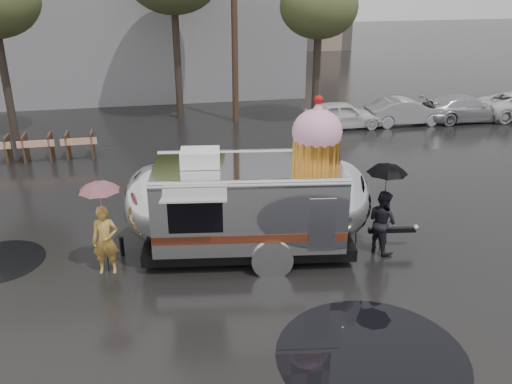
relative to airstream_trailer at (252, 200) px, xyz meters
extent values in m
plane|color=black|center=(-0.89, -1.55, -1.42)|extent=(120.00, 120.00, 0.00)
cylinder|color=black|center=(1.44, -4.34, -1.42)|extent=(3.58, 3.58, 0.01)
cylinder|color=black|center=(3.19, 3.17, -1.42)|extent=(2.00, 2.00, 0.01)
cylinder|color=#473323|center=(1.61, 12.45, 3.08)|extent=(0.28, 0.28, 9.00)
cylinder|color=#382D26|center=(-7.89, 11.45, 1.50)|extent=(0.32, 0.32, 5.85)
cylinder|color=#382D26|center=(-0.89, 13.45, 1.95)|extent=(0.32, 0.32, 6.75)
cylinder|color=#382D26|center=(5.11, 11.45, 1.28)|extent=(0.32, 0.32, 5.40)
ellipsoid|color=#394220|center=(5.11, 11.45, 3.68)|extent=(3.36, 3.36, 2.64)
cube|color=#473323|center=(-7.49, 8.45, -0.92)|extent=(0.08, 0.80, 1.00)
cube|color=#473323|center=(-6.89, 8.45, -0.92)|extent=(0.08, 0.80, 1.00)
cube|color=#473323|center=(-5.99, 8.45, -0.92)|extent=(0.08, 0.80, 1.00)
cube|color=#E5590C|center=(-6.44, 8.07, -0.67)|extent=(1.30, 0.04, 0.25)
cube|color=#473323|center=(-5.39, 8.45, -0.92)|extent=(0.08, 0.80, 1.00)
cube|color=#473323|center=(-4.49, 8.45, -0.92)|extent=(0.08, 0.80, 1.00)
cube|color=#E5590C|center=(-4.94, 8.07, -0.67)|extent=(1.30, 0.04, 0.25)
imported|color=silver|center=(6.11, 10.45, -0.72)|extent=(4.00, 1.80, 1.40)
imported|color=#B2B2B7|center=(9.11, 10.45, -0.72)|extent=(4.00, 1.80, 1.40)
imported|color=#B2B2B7|center=(12.11, 10.45, -0.70)|extent=(4.20, 1.80, 1.44)
cube|color=silver|center=(-0.09, 0.02, 0.00)|extent=(4.75, 2.92, 1.83)
ellipsoid|color=silver|center=(2.12, -0.29, 0.00)|extent=(1.83, 2.52, 1.83)
ellipsoid|color=silver|center=(-2.31, 0.32, 0.00)|extent=(1.83, 2.52, 1.83)
cube|color=black|center=(-0.09, 0.02, -1.07)|extent=(5.31, 2.71, 0.30)
cylinder|color=black|center=(0.27, -1.09, -1.07)|extent=(0.73, 0.32, 0.71)
cylinder|color=black|center=(0.55, 0.99, -1.07)|extent=(0.73, 0.32, 0.71)
cylinder|color=silver|center=(0.25, -1.23, -1.02)|extent=(0.98, 0.23, 0.97)
cube|color=black|center=(3.53, -0.48, -0.92)|extent=(1.22, 0.29, 0.12)
sphere|color=silver|center=(4.13, -0.56, -0.87)|extent=(0.18, 0.18, 0.16)
cylinder|color=black|center=(-3.21, 0.45, -1.17)|extent=(0.11, 0.11, 0.51)
cube|color=#542112|center=(-0.25, -1.13, -0.46)|extent=(4.43, 0.64, 0.20)
cube|color=#542112|center=(0.07, 1.17, -0.46)|extent=(4.43, 0.64, 0.20)
cube|color=black|center=(-1.46, -0.98, 0.15)|extent=(1.21, 0.20, 0.81)
cube|color=#AAA59F|center=(-1.49, -1.22, 0.66)|extent=(1.48, 0.69, 0.15)
cube|color=silver|center=(1.36, -1.37, -0.16)|extent=(0.61, 0.11, 1.32)
cube|color=white|center=(-1.20, 0.17, 1.11)|extent=(1.00, 0.78, 0.39)
cylinder|color=orange|center=(1.52, -0.20, 1.22)|extent=(1.19, 1.19, 0.61)
ellipsoid|color=#FFB2D3|center=(1.52, -0.20, 1.70)|extent=(1.33, 1.33, 1.06)
cone|color=#FFB2D3|center=(1.52, -0.20, 2.23)|extent=(0.57, 0.57, 0.41)
sphere|color=red|center=(1.52, -0.20, 2.45)|extent=(0.23, 0.23, 0.20)
imported|color=gold|center=(-3.51, -0.29, -0.59)|extent=(0.63, 0.44, 1.66)
imported|color=#CB818C|center=(-3.51, -0.29, 0.51)|extent=(1.12, 1.12, 0.77)
cylinder|color=black|center=(-3.51, -0.29, -0.60)|extent=(0.02, 0.02, 1.65)
imported|color=black|center=(3.20, -0.56, -0.61)|extent=(0.69, 0.89, 1.63)
imported|color=black|center=(3.20, -0.56, 0.53)|extent=(1.20, 1.20, 0.82)
cylinder|color=black|center=(3.20, -0.56, -0.60)|extent=(0.02, 0.02, 1.65)
cylinder|color=black|center=(2.79, 0.21, -0.70)|extent=(0.06, 0.34, 1.47)
cylinder|color=black|center=(2.39, 0.40, -0.70)|extent=(0.28, 0.21, 1.48)
cylinder|color=black|center=(2.42, -0.05, -0.70)|extent=(0.31, 0.16, 1.48)
cube|color=black|center=(2.53, 0.19, 0.05)|extent=(0.13, 0.11, 0.10)
camera|label=1|loc=(-2.24, -11.87, 5.26)|focal=38.00mm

